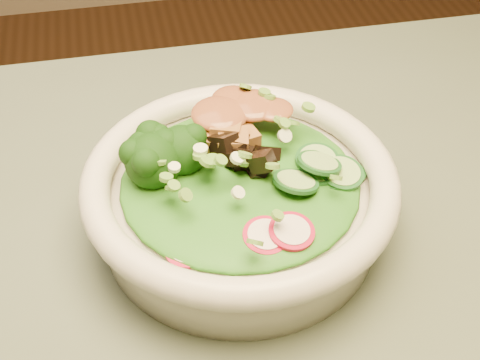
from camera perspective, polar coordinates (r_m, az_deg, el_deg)
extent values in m
cylinder|color=black|center=(1.06, 15.35, -6.82)|extent=(0.06, 0.06, 0.72)
cylinder|color=silver|center=(0.52, 0.00, -2.46)|extent=(0.21, 0.21, 0.05)
torus|color=silver|center=(0.50, 0.00, 0.01)|extent=(0.24, 0.24, 0.02)
ellipsoid|color=#1B5B13|center=(0.50, 0.00, 0.09)|extent=(0.18, 0.18, 0.02)
ellipsoid|color=brown|center=(0.53, -0.40, 5.86)|extent=(0.06, 0.05, 0.01)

